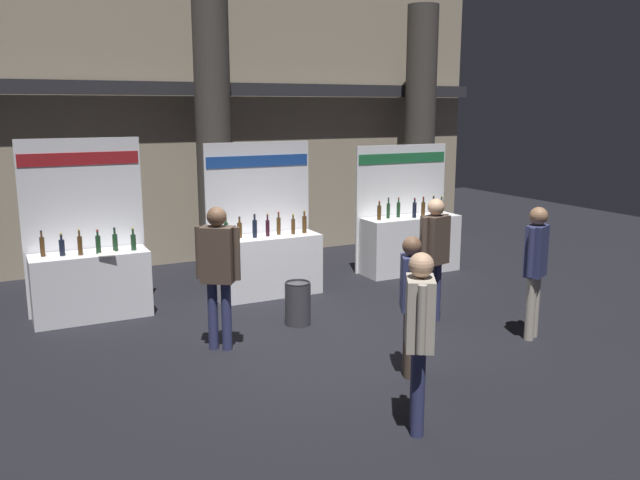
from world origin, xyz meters
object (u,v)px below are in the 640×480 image
object	(u,v)px
exhibitor_booth_2	(409,239)
visitor_2	(536,262)
exhibitor_booth_0	(90,276)
visitor_1	(218,264)
exhibitor_booth_1	(266,258)
visitor_3	(419,326)
visitor_4	(435,249)
visitor_0	(411,296)
trash_bin	(298,303)

from	to	relation	value
exhibitor_booth_2	visitor_2	bearing A→B (deg)	-98.96
exhibitor_booth_0	visitor_1	world-z (taller)	exhibitor_booth_0
exhibitor_booth_1	visitor_1	world-z (taller)	exhibitor_booth_1
exhibitor_booth_0	visitor_3	bearing A→B (deg)	-65.83
visitor_4	exhibitor_booth_0	bearing A→B (deg)	135.92
exhibitor_booth_0	visitor_3	distance (m)	5.40
exhibitor_booth_2	visitor_0	xyz separation A→B (m)	(-2.70, -3.96, 0.32)
trash_bin	visitor_1	size ratio (longest dim) A/B	0.34
exhibitor_booth_1	visitor_2	world-z (taller)	exhibitor_booth_1
exhibitor_booth_1	visitor_4	bearing A→B (deg)	-55.89
exhibitor_booth_1	exhibitor_booth_2	size ratio (longest dim) A/B	1.06
visitor_3	visitor_4	distance (m)	3.27
exhibitor_booth_2	visitor_3	xyz separation A→B (m)	(-3.37, -5.08, 0.42)
exhibitor_booth_0	exhibitor_booth_1	xyz separation A→B (m)	(2.68, -0.04, -0.01)
exhibitor_booth_1	trash_bin	xyz separation A→B (m)	(-0.17, -1.58, -0.29)
trash_bin	visitor_4	bearing A→B (deg)	-22.91
exhibitor_booth_0	visitor_2	xyz separation A→B (m)	(5.00, -3.50, 0.41)
exhibitor_booth_2	visitor_4	size ratio (longest dim) A/B	1.31
visitor_1	visitor_3	bearing A→B (deg)	143.87
exhibitor_booth_0	exhibitor_booth_2	world-z (taller)	exhibitor_booth_0
exhibitor_booth_0	visitor_0	world-z (taller)	exhibitor_booth_0
exhibitor_booth_1	visitor_3	xyz separation A→B (m)	(-0.48, -4.86, 0.43)
visitor_1	visitor_4	xyz separation A→B (m)	(3.01, -0.31, -0.04)
visitor_4	visitor_3	bearing A→B (deg)	-143.82
trash_bin	visitor_0	bearing A→B (deg)	-80.18
visitor_0	visitor_2	world-z (taller)	visitor_2
exhibitor_booth_1	visitor_4	xyz separation A→B (m)	(1.57, -2.32, 0.45)
trash_bin	visitor_2	world-z (taller)	visitor_2
visitor_1	visitor_4	bearing A→B (deg)	-150.59
exhibitor_booth_0	visitor_1	bearing A→B (deg)	-58.92
exhibitor_booth_2	trash_bin	size ratio (longest dim) A/B	3.77
exhibitor_booth_0	visitor_0	xyz separation A→B (m)	(2.88, -3.79, 0.32)
exhibitor_booth_0	exhibitor_booth_1	size ratio (longest dim) A/B	1.05
visitor_0	visitor_1	size ratio (longest dim) A/B	0.89
visitor_2	trash_bin	bearing A→B (deg)	115.70
visitor_3	visitor_0	bearing A→B (deg)	0.44
visitor_2	visitor_4	xyz separation A→B (m)	(-0.75, 1.14, 0.03)
exhibitor_booth_1	exhibitor_booth_2	xyz separation A→B (m)	(2.89, 0.21, 0.01)
exhibitor_booth_1	exhibitor_booth_2	world-z (taller)	exhibitor_booth_1
visitor_3	exhibitor_booth_1	bearing A→B (deg)	25.94
exhibitor_booth_1	visitor_1	bearing A→B (deg)	-125.56
trash_bin	visitor_3	distance (m)	3.37
visitor_3	trash_bin	bearing A→B (deg)	26.29
visitor_1	visitor_3	xyz separation A→B (m)	(0.96, -2.85, -0.06)
visitor_3	visitor_4	world-z (taller)	visitor_4
exhibitor_booth_2	trash_bin	distance (m)	3.57
exhibitor_booth_0	visitor_0	size ratio (longest dim) A/B	1.59
exhibitor_booth_0	visitor_2	distance (m)	6.11
visitor_0	visitor_3	size ratio (longest dim) A/B	0.93
exhibitor_booth_1	exhibitor_booth_2	bearing A→B (deg)	4.24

